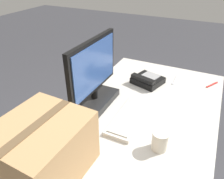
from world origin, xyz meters
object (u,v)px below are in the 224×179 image
spoon (174,82)px  cardboard_box (43,149)px  keyboard (131,115)px  paper_cup_right (160,141)px  desk_phone (147,80)px  monitor (94,79)px  pen_marker (212,85)px

spoon → cardboard_box: bearing=-18.9°
keyboard → paper_cup_right: size_ratio=4.27×
paper_cup_right → spoon: 0.75m
desk_phone → monitor: bearing=167.5°
paper_cup_right → cardboard_box: bearing=129.7°
spoon → cardboard_box: cardboard_box is taller
monitor → paper_cup_right: bearing=-113.0°
monitor → spoon: (0.53, -0.41, -0.18)m
monitor → cardboard_box: 0.57m
paper_cup_right → desk_phone: bearing=23.3°
monitor → pen_marker: 0.93m
keyboard → cardboard_box: 0.58m
monitor → cardboard_box: monitor is taller
monitor → desk_phone: bearing=-29.1°
keyboard → spoon: size_ratio=2.66×
keyboard → spoon: bearing=-14.0°
keyboard → desk_phone: (0.44, 0.04, 0.02)m
spoon → paper_cup_right: bearing=5.1°
pen_marker → spoon: bearing=-45.5°
monitor → keyboard: monitor is taller
paper_cup_right → cardboard_box: cardboard_box is taller
pen_marker → cardboard_box: bearing=1.9°
monitor → keyboard: bearing=-96.5°
keyboard → desk_phone: bearing=5.6°
keyboard → paper_cup_right: bearing=-128.3°
keyboard → desk_phone: desk_phone is taller
monitor → pen_marker: size_ratio=4.20×
desk_phone → pen_marker: size_ratio=2.07×
desk_phone → cardboard_box: cardboard_box is taller
keyboard → spoon: keyboard is taller
paper_cup_right → spoon: paper_cup_right is taller
cardboard_box → desk_phone: bearing=-9.2°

